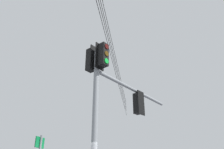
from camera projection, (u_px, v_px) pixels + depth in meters
signal_mast_assembly at (111, 94)px, 8.62m from camera, size 4.33×3.49×6.08m
overhead_wire_span at (104, 18)px, 11.00m from camera, size 28.57×3.06×1.51m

